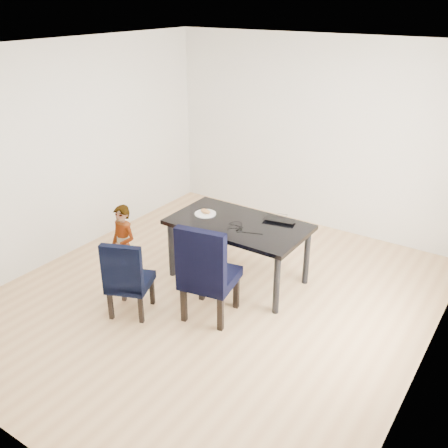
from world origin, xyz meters
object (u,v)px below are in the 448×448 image
Objects in this scene: chair_right at (210,270)px; laptop at (280,218)px; chair_left at (130,276)px; dining_table at (238,251)px; plate at (205,214)px; child at (124,246)px.

laptop is at bearing 68.37° from chair_right.
chair_right is (0.74, 0.43, 0.11)m from chair_left.
dining_table is 4.31× the size of laptop.
laptop is (0.36, 0.35, 0.39)m from dining_table.
laptop reaches higher than plate.
chair_left is 3.45× the size of plate.
dining_table is at bearing 1.71° from plate.
laptop is at bearing 46.81° from child.
child is (-1.20, -0.05, -0.05)m from chair_right.
dining_table is 0.64m from laptop.
plate is (-0.61, 0.77, 0.21)m from chair_right.
chair_left is at bearing -96.19° from plate.
plate is at bearing 61.18° from child.
dining_table is 0.81m from chair_right.
plate is (-0.46, -0.01, 0.38)m from dining_table.
child reaches higher than dining_table.
child is 2.69× the size of laptop.
chair_right is 1.10× the size of child.
dining_table is at bearing 89.82° from chair_right.
chair_right is 2.96× the size of laptop.
plate is 0.69× the size of laptop.
laptop is (0.82, 0.36, 0.01)m from plate.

